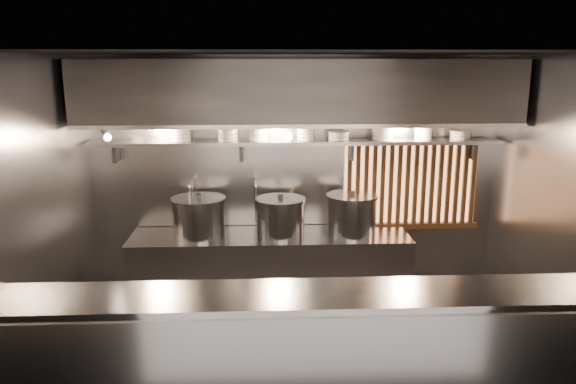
{
  "coord_description": "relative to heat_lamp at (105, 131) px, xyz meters",
  "views": [
    {
      "loc": [
        -0.38,
        -4.65,
        2.75
      ],
      "look_at": [
        -0.13,
        0.55,
        1.51
      ],
      "focal_mm": 35.0,
      "sensor_mm": 36.0,
      "label": 1
    }
  ],
  "objects": [
    {
      "name": "stock_pot_mid",
      "position": [
        1.71,
        0.27,
        -0.96
      ],
      "size": [
        0.66,
        0.66,
        0.45
      ],
      "rotation": [
        0.0,
        0.0,
        0.26
      ],
      "color": "#99999E",
      "rests_on": "cooking_bench"
    },
    {
      "name": "bowl_stack_0",
      "position": [
        0.66,
        0.47,
        -0.08
      ],
      "size": [
        0.24,
        0.24,
        0.17
      ],
      "color": "white",
      "rests_on": "bowl_shelf"
    },
    {
      "name": "stock_pot_left",
      "position": [
        0.84,
        0.27,
        -0.95
      ],
      "size": [
        0.77,
        0.77,
        0.47
      ],
      "rotation": [
        0.0,
        0.0,
        0.43
      ],
      "color": "#99999E",
      "rests_on": "cooking_bench"
    },
    {
      "name": "stock_pot_right",
      "position": [
        2.48,
        0.26,
        -0.94
      ],
      "size": [
        0.62,
        0.62,
        0.48
      ],
      "rotation": [
        0.0,
        0.0,
        -0.14
      ],
      "color": "#99999E",
      "rests_on": "cooking_bench"
    },
    {
      "name": "pendant_bulb",
      "position": [
        1.8,
        0.35,
        -0.11
      ],
      "size": [
        0.09,
        0.09,
        0.19
      ],
      "color": "#2D2D30",
      "rests_on": "exhaust_hood"
    },
    {
      "name": "wall_back",
      "position": [
        1.9,
        0.65,
        -0.67
      ],
      "size": [
        4.5,
        0.0,
        4.5
      ],
      "primitive_type": "plane",
      "rotation": [
        1.57,
        0.0,
        0.0
      ],
      "color": "gray",
      "rests_on": "floor"
    },
    {
      "name": "bowl_stack_7",
      "position": [
        3.67,
        0.47,
        -0.12
      ],
      "size": [
        0.22,
        0.22,
        0.09
      ],
      "color": "white",
      "rests_on": "bowl_shelf"
    },
    {
      "name": "faucet_right",
      "position": [
        1.45,
        0.52,
        -0.76
      ],
      "size": [
        0.04,
        0.3,
        0.5
      ],
      "color": "silver",
      "rests_on": "wall_back"
    },
    {
      "name": "bowl_stack_4",
      "position": [
        2.35,
        0.47,
        -0.12
      ],
      "size": [
        0.23,
        0.23,
        0.09
      ],
      "color": "white",
      "rests_on": "bowl_shelf"
    },
    {
      "name": "bowl_stack_6",
      "position": [
        3.26,
        0.47,
        -0.1
      ],
      "size": [
        0.2,
        0.2,
        0.13
      ],
      "color": "white",
      "rests_on": "bowl_shelf"
    },
    {
      "name": "bowl_stack_2",
      "position": [
        1.48,
        0.47,
        -0.1
      ],
      "size": [
        0.23,
        0.23,
        0.13
      ],
      "color": "white",
      "rests_on": "bowl_shelf"
    },
    {
      "name": "ceiling",
      "position": [
        1.9,
        -0.85,
        0.73
      ],
      "size": [
        4.5,
        4.5,
        0.0
      ],
      "primitive_type": "plane",
      "rotation": [
        3.14,
        0.0,
        0.0
      ],
      "color": "black",
      "rests_on": "wall_back"
    },
    {
      "name": "wall_left",
      "position": [
        -0.35,
        -0.85,
        -0.67
      ],
      "size": [
        0.0,
        3.0,
        3.0
      ],
      "primitive_type": "plane",
      "rotation": [
        1.57,
        0.0,
        1.57
      ],
      "color": "gray",
      "rests_on": "floor"
    },
    {
      "name": "wall_right",
      "position": [
        4.15,
        -0.85,
        -0.67
      ],
      "size": [
        0.0,
        3.0,
        3.0
      ],
      "primitive_type": "plane",
      "rotation": [
        1.57,
        0.0,
        -1.57
      ],
      "color": "gray",
      "rests_on": "floor"
    },
    {
      "name": "bowl_stack_1",
      "position": [
        1.16,
        0.47,
        -0.1
      ],
      "size": [
        0.23,
        0.23,
        0.13
      ],
      "color": "white",
      "rests_on": "bowl_shelf"
    },
    {
      "name": "bowl_stack_5",
      "position": [
        2.82,
        0.47,
        -0.08
      ],
      "size": [
        0.24,
        0.24,
        0.17
      ],
      "color": "white",
      "rests_on": "bowl_shelf"
    },
    {
      "name": "heat_lamp",
      "position": [
        0.0,
        0.0,
        0.0
      ],
      "size": [
        0.25,
        0.35,
        0.2
      ],
      "color": "#99999E",
      "rests_on": "exhaust_hood"
    },
    {
      "name": "bowl_shelf",
      "position": [
        1.9,
        0.47,
        -0.19
      ],
      "size": [
        4.4,
        0.34,
        0.04
      ],
      "primitive_type": "cube",
      "color": "#99999E",
      "rests_on": "wall_back"
    },
    {
      "name": "faucet_left",
      "position": [
        0.75,
        0.52,
        -0.76
      ],
      "size": [
        0.04,
        0.3,
        0.5
      ],
      "color": "silver",
      "rests_on": "wall_back"
    },
    {
      "name": "cooking_bench",
      "position": [
        1.6,
        0.28,
        -1.62
      ],
      "size": [
        3.0,
        0.7,
        0.9
      ],
      "primitive_type": "cube",
      "color": "#99999E",
      "rests_on": "floor"
    },
    {
      "name": "floor",
      "position": [
        1.9,
        -0.85,
        -2.07
      ],
      "size": [
        4.5,
        4.5,
        0.0
      ],
      "primitive_type": "plane",
      "color": "black",
      "rests_on": "ground"
    },
    {
      "name": "serving_counter",
      "position": [
        1.9,
        -1.81,
        -1.5
      ],
      "size": [
        4.5,
        0.56,
        1.13
      ],
      "color": "#99999E",
      "rests_on": "floor"
    },
    {
      "name": "exhaust_hood",
      "position": [
        1.9,
        0.25,
        0.36
      ],
      "size": [
        4.4,
        0.81,
        0.65
      ],
      "color": "#2D2D30",
      "rests_on": "ceiling"
    },
    {
      "name": "wood_screen",
      "position": [
        3.2,
        0.6,
        -0.69
      ],
      "size": [
        1.56,
        0.09,
        1.04
      ],
      "color": "#F2A66D",
      "rests_on": "wall_back"
    },
    {
      "name": "bowl_stack_3",
      "position": [
        2.0,
        0.47,
        -0.1
      ],
      "size": [
        0.21,
        0.21,
        0.13
      ],
      "color": "white",
      "rests_on": "bowl_shelf"
    }
  ]
}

